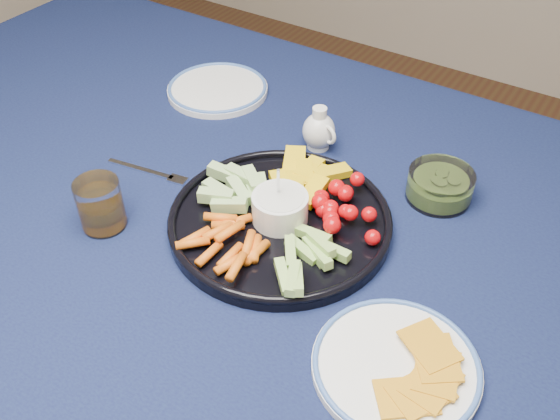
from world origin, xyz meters
The scene contains 9 objects.
dining_table centered at (0.00, 0.00, 0.66)m, with size 1.67×1.07×0.75m.
crudite_platter centered at (0.12, 0.00, 0.77)m, with size 0.34×0.34×0.11m.
creamer_pitcher centered at (0.06, 0.21, 0.78)m, with size 0.07×0.06×0.08m.
pickle_bowl centered at (0.29, 0.20, 0.77)m, with size 0.10×0.10×0.05m.
cheese_plate centered at (0.38, -0.14, 0.76)m, with size 0.21×0.21×0.02m.
juice_tumbler centered at (-0.11, -0.14, 0.78)m, with size 0.07×0.07×0.08m.
fork_left centered at (-0.13, -0.01, 0.75)m, with size 0.15×0.04×0.00m.
fork_right centered at (0.40, -0.18, 0.75)m, with size 0.14×0.15×0.00m.
side_plate_extra centered at (-0.20, 0.27, 0.75)m, with size 0.20×0.20×0.02m.
Camera 1 is at (0.50, -0.59, 1.39)m, focal length 40.00 mm.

